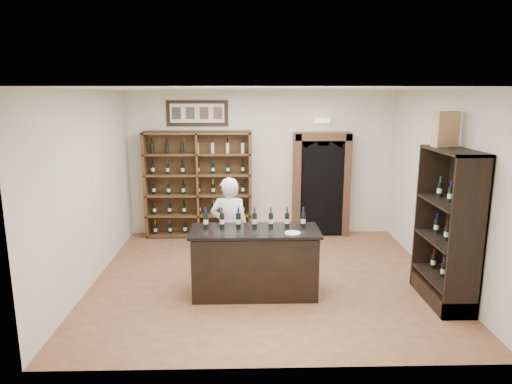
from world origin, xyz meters
TOP-DOWN VIEW (x-y plane):
  - floor at (0.00, 0.00)m, footprint 5.50×5.50m
  - ceiling at (0.00, 0.00)m, footprint 5.50×5.50m
  - wall_back at (0.00, 2.50)m, footprint 5.50×0.04m
  - wall_left at (-2.75, 0.00)m, footprint 0.04×5.00m
  - wall_right at (2.75, 0.00)m, footprint 0.04×5.00m
  - wine_shelf at (-1.30, 2.33)m, footprint 2.20×0.38m
  - framed_picture at (-1.30, 2.47)m, footprint 1.25×0.04m
  - arched_doorway at (1.25, 2.33)m, footprint 1.17×0.35m
  - emergency_light at (1.25, 2.42)m, footprint 0.30×0.10m
  - tasting_counter at (-0.20, -0.60)m, footprint 1.88×0.78m
  - counter_bottle_0 at (-0.92, -0.47)m, footprint 0.07×0.07m
  - counter_bottle_1 at (-0.68, -0.47)m, footprint 0.07×0.07m
  - counter_bottle_2 at (-0.44, -0.47)m, footprint 0.07×0.07m
  - counter_bottle_3 at (-0.20, -0.47)m, footprint 0.07×0.07m
  - counter_bottle_4 at (0.04, -0.47)m, footprint 0.07×0.07m
  - counter_bottle_5 at (0.28, -0.47)m, footprint 0.07×0.07m
  - counter_bottle_6 at (0.52, -0.47)m, footprint 0.07×0.07m
  - side_cabinet at (2.52, -0.90)m, footprint 0.48×1.20m
  - shopkeeper at (-0.59, 0.06)m, footprint 0.63×0.43m
  - plate at (0.33, -0.81)m, footprint 0.22×0.22m
  - wine_crate at (2.48, -0.60)m, footprint 0.38×0.22m

SIDE VIEW (x-z plane):
  - floor at x=0.00m, z-range 0.00..0.00m
  - tasting_counter at x=-0.20m, z-range -0.01..0.99m
  - side_cabinet at x=2.52m, z-range -0.35..1.85m
  - shopkeeper at x=-0.59m, z-range 0.00..1.66m
  - plate at x=0.33m, z-range 1.00..1.02m
  - wine_shelf at x=-1.30m, z-range 0.00..2.20m
  - counter_bottle_0 at x=-0.92m, z-range 0.96..1.26m
  - counter_bottle_1 at x=-0.68m, z-range 0.96..1.26m
  - counter_bottle_2 at x=-0.44m, z-range 0.96..1.26m
  - counter_bottle_3 at x=-0.20m, z-range 0.96..1.26m
  - counter_bottle_4 at x=0.04m, z-range 0.96..1.26m
  - counter_bottle_5 at x=0.28m, z-range 0.96..1.26m
  - counter_bottle_6 at x=0.52m, z-range 0.96..1.26m
  - arched_doorway at x=1.25m, z-range 0.05..2.22m
  - wall_back at x=0.00m, z-range 0.00..3.00m
  - wall_left at x=-2.75m, z-range 0.00..3.00m
  - wall_right at x=2.75m, z-range 0.00..3.00m
  - emergency_light at x=1.25m, z-range 2.35..2.45m
  - wine_crate at x=2.48m, z-range 2.20..2.70m
  - framed_picture at x=-1.30m, z-range 2.29..2.81m
  - ceiling at x=0.00m, z-range 3.00..3.00m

